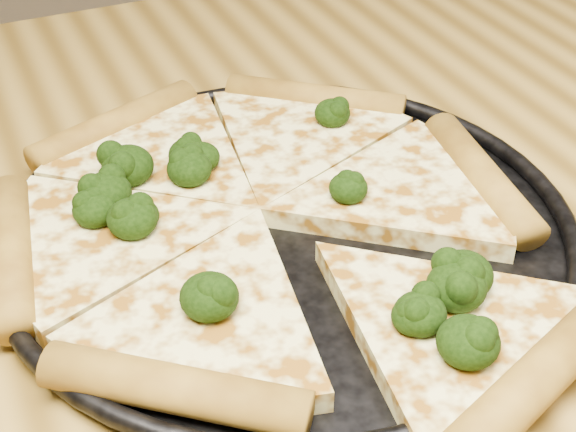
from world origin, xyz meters
name	(u,v)px	position (x,y,z in m)	size (l,w,h in m)	color
pizza_pan	(288,227)	(0.06, 0.06, 0.76)	(0.35, 0.35, 0.02)	black
pizza	(269,218)	(0.05, 0.06, 0.77)	(0.33, 0.38, 0.03)	#FBF199
broccoli_florets	(262,226)	(0.03, 0.04, 0.78)	(0.20, 0.25, 0.02)	black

